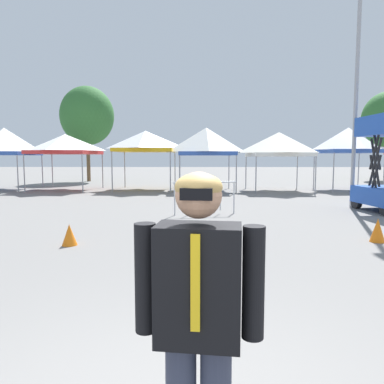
{
  "coord_description": "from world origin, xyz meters",
  "views": [
    {
      "loc": [
        0.15,
        -2.1,
        1.85
      ],
      "look_at": [
        0.08,
        3.65,
        1.3
      ],
      "focal_mm": 33.78,
      "sensor_mm": 36.0,
      "label": 1
    }
  ],
  "objects_px": {
    "canopy_tent_right_of_center": "(4,141)",
    "crowd_barrier_near_person": "(205,191)",
    "light_pole_near_lift": "(357,65)",
    "canopy_tent_far_right": "(65,144)",
    "canopy_tent_far_left": "(145,141)",
    "canopy_tent_behind_right": "(348,140)",
    "canopy_tent_behind_left": "(279,144)",
    "canopy_tent_center": "(206,142)",
    "traffic_cone_near_barrier": "(378,230)",
    "person_foreground": "(198,320)",
    "tree_behind_tents_left": "(87,116)",
    "traffic_cone_lot_center": "(69,235)"
  },
  "relations": [
    {
      "from": "canopy_tent_far_left",
      "to": "traffic_cone_near_barrier",
      "type": "distance_m",
      "value": 14.92
    },
    {
      "from": "canopy_tent_behind_right",
      "to": "tree_behind_tents_left",
      "type": "height_order",
      "value": "tree_behind_tents_left"
    },
    {
      "from": "canopy_tent_behind_right",
      "to": "traffic_cone_near_barrier",
      "type": "height_order",
      "value": "canopy_tent_behind_right"
    },
    {
      "from": "canopy_tent_far_right",
      "to": "crowd_barrier_near_person",
      "type": "height_order",
      "value": "canopy_tent_far_right"
    },
    {
      "from": "canopy_tent_far_right",
      "to": "canopy_tent_behind_right",
      "type": "height_order",
      "value": "canopy_tent_behind_right"
    },
    {
      "from": "canopy_tent_center",
      "to": "traffic_cone_lot_center",
      "type": "bearing_deg",
      "value": -104.19
    },
    {
      "from": "canopy_tent_right_of_center",
      "to": "crowd_barrier_near_person",
      "type": "bearing_deg",
      "value": -38.94
    },
    {
      "from": "canopy_tent_far_right",
      "to": "canopy_tent_far_left",
      "type": "bearing_deg",
      "value": 2.65
    },
    {
      "from": "canopy_tent_far_left",
      "to": "crowd_barrier_near_person",
      "type": "xyz_separation_m",
      "value": [
        3.21,
        -9.14,
        -2.02
      ]
    },
    {
      "from": "canopy_tent_right_of_center",
      "to": "light_pole_near_lift",
      "type": "height_order",
      "value": "light_pole_near_lift"
    },
    {
      "from": "traffic_cone_near_barrier",
      "to": "person_foreground",
      "type": "bearing_deg",
      "value": -123.02
    },
    {
      "from": "canopy_tent_center",
      "to": "person_foreground",
      "type": "distance_m",
      "value": 18.53
    },
    {
      "from": "canopy_tent_center",
      "to": "tree_behind_tents_left",
      "type": "height_order",
      "value": "tree_behind_tents_left"
    },
    {
      "from": "canopy_tent_center",
      "to": "light_pole_near_lift",
      "type": "relative_size",
      "value": 0.38
    },
    {
      "from": "light_pole_near_lift",
      "to": "traffic_cone_near_barrier",
      "type": "height_order",
      "value": "light_pole_near_lift"
    },
    {
      "from": "canopy_tent_far_left",
      "to": "canopy_tent_center",
      "type": "height_order",
      "value": "canopy_tent_center"
    },
    {
      "from": "canopy_tent_behind_right",
      "to": "traffic_cone_lot_center",
      "type": "bearing_deg",
      "value": -130.31
    },
    {
      "from": "light_pole_near_lift",
      "to": "canopy_tent_right_of_center",
      "type": "bearing_deg",
      "value": 156.15
    },
    {
      "from": "crowd_barrier_near_person",
      "to": "traffic_cone_lot_center",
      "type": "height_order",
      "value": "crowd_barrier_near_person"
    },
    {
      "from": "canopy_tent_right_of_center",
      "to": "traffic_cone_lot_center",
      "type": "distance_m",
      "value": 16.06
    },
    {
      "from": "tree_behind_tents_left",
      "to": "light_pole_near_lift",
      "type": "bearing_deg",
      "value": -46.07
    },
    {
      "from": "canopy_tent_behind_left",
      "to": "light_pole_near_lift",
      "type": "xyz_separation_m",
      "value": [
        1.26,
        -6.63,
        2.58
      ]
    },
    {
      "from": "canopy_tent_behind_left",
      "to": "crowd_barrier_near_person",
      "type": "relative_size",
      "value": 1.61
    },
    {
      "from": "canopy_tent_right_of_center",
      "to": "traffic_cone_near_barrier",
      "type": "height_order",
      "value": "canopy_tent_right_of_center"
    },
    {
      "from": "light_pole_near_lift",
      "to": "canopy_tent_far_right",
      "type": "bearing_deg",
      "value": 151.54
    },
    {
      "from": "canopy_tent_behind_left",
      "to": "canopy_tent_behind_right",
      "type": "bearing_deg",
      "value": 10.14
    },
    {
      "from": "canopy_tent_behind_left",
      "to": "tree_behind_tents_left",
      "type": "bearing_deg",
      "value": 147.84
    },
    {
      "from": "person_foreground",
      "to": "traffic_cone_lot_center",
      "type": "distance_m",
      "value": 6.37
    },
    {
      "from": "canopy_tent_far_right",
      "to": "canopy_tent_behind_right",
      "type": "xyz_separation_m",
      "value": [
        16.11,
        0.16,
        0.22
      ]
    },
    {
      "from": "person_foreground",
      "to": "light_pole_near_lift",
      "type": "distance_m",
      "value": 13.67
    },
    {
      "from": "canopy_tent_behind_left",
      "to": "person_foreground",
      "type": "relative_size",
      "value": 1.87
    },
    {
      "from": "crowd_barrier_near_person",
      "to": "traffic_cone_near_barrier",
      "type": "relative_size",
      "value": 3.95
    },
    {
      "from": "canopy_tent_right_of_center",
      "to": "canopy_tent_behind_right",
      "type": "height_order",
      "value": "canopy_tent_right_of_center"
    },
    {
      "from": "canopy_tent_behind_right",
      "to": "light_pole_near_lift",
      "type": "xyz_separation_m",
      "value": [
        -2.83,
        -7.36,
        2.33
      ]
    },
    {
      "from": "canopy_tent_far_right",
      "to": "crowd_barrier_near_person",
      "type": "bearing_deg",
      "value": -48.99
    },
    {
      "from": "canopy_tent_far_left",
      "to": "crowd_barrier_near_person",
      "type": "distance_m",
      "value": 9.89
    },
    {
      "from": "canopy_tent_far_right",
      "to": "light_pole_near_lift",
      "type": "xyz_separation_m",
      "value": [
        13.28,
        -7.2,
        2.54
      ]
    },
    {
      "from": "canopy_tent_center",
      "to": "canopy_tent_far_right",
      "type": "bearing_deg",
      "value": 176.93
    },
    {
      "from": "canopy_tent_center",
      "to": "traffic_cone_near_barrier",
      "type": "distance_m",
      "value": 13.05
    },
    {
      "from": "canopy_tent_far_right",
      "to": "tree_behind_tents_left",
      "type": "bearing_deg",
      "value": 97.34
    },
    {
      "from": "canopy_tent_far_right",
      "to": "crowd_barrier_near_person",
      "type": "distance_m",
      "value": 11.97
    },
    {
      "from": "canopy_tent_right_of_center",
      "to": "tree_behind_tents_left",
      "type": "relative_size",
      "value": 0.49
    },
    {
      "from": "canopy_tent_far_left",
      "to": "canopy_tent_behind_left",
      "type": "bearing_deg",
      "value": -5.95
    },
    {
      "from": "canopy_tent_far_left",
      "to": "crowd_barrier_near_person",
      "type": "relative_size",
      "value": 1.64
    },
    {
      "from": "canopy_tent_right_of_center",
      "to": "canopy_tent_far_right",
      "type": "relative_size",
      "value": 0.99
    },
    {
      "from": "tree_behind_tents_left",
      "to": "crowd_barrier_near_person",
      "type": "bearing_deg",
      "value": -62.13
    },
    {
      "from": "canopy_tent_far_left",
      "to": "light_pole_near_lift",
      "type": "xyz_separation_m",
      "value": [
        8.72,
        -7.41,
        2.38
      ]
    },
    {
      "from": "canopy_tent_center",
      "to": "canopy_tent_behind_right",
      "type": "height_order",
      "value": "canopy_tent_behind_right"
    },
    {
      "from": "canopy_tent_far_right",
      "to": "canopy_tent_center",
      "type": "relative_size",
      "value": 1.03
    },
    {
      "from": "canopy_tent_far_left",
      "to": "tree_behind_tents_left",
      "type": "distance_m",
      "value": 9.52
    }
  ]
}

